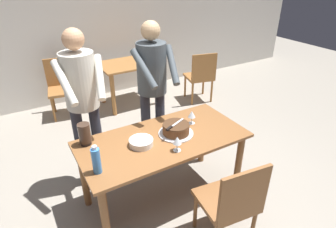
# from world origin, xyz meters

# --- Properties ---
(ground_plane) EXTENTS (14.00, 14.00, 0.00)m
(ground_plane) POSITION_xyz_m (0.00, 0.00, 0.00)
(ground_plane) COLOR gray
(back_wall) EXTENTS (10.00, 0.12, 2.70)m
(back_wall) POSITION_xyz_m (0.00, 2.99, 1.35)
(back_wall) COLOR beige
(back_wall) RESTS_ON ground_plane
(main_dining_table) EXTENTS (1.60, 0.78, 0.75)m
(main_dining_table) POSITION_xyz_m (0.00, 0.00, 0.63)
(main_dining_table) COLOR brown
(main_dining_table) RESTS_ON ground_plane
(cake_on_platter) EXTENTS (0.34, 0.34, 0.11)m
(cake_on_platter) POSITION_xyz_m (0.14, 0.00, 0.80)
(cake_on_platter) COLOR silver
(cake_on_platter) RESTS_ON main_dining_table
(cake_knife) EXTENTS (0.26, 0.13, 0.02)m
(cake_knife) POSITION_xyz_m (0.08, -0.03, 0.87)
(cake_knife) COLOR silver
(cake_knife) RESTS_ON cake_on_platter
(plate_stack) EXTENTS (0.22, 0.22, 0.06)m
(plate_stack) POSITION_xyz_m (-0.23, -0.00, 0.78)
(plate_stack) COLOR white
(plate_stack) RESTS_ON main_dining_table
(wine_glass_near) EXTENTS (0.08, 0.08, 0.14)m
(wine_glass_near) POSITION_xyz_m (0.39, 0.09, 0.85)
(wine_glass_near) COLOR silver
(wine_glass_near) RESTS_ON main_dining_table
(wine_glass_far) EXTENTS (0.08, 0.08, 0.14)m
(wine_glass_far) POSITION_xyz_m (0.01, -0.24, 0.85)
(wine_glass_far) COLOR silver
(wine_glass_far) RESTS_ON main_dining_table
(water_bottle) EXTENTS (0.07, 0.07, 0.25)m
(water_bottle) POSITION_xyz_m (-0.69, -0.17, 0.86)
(water_bottle) COLOR #387AC6
(water_bottle) RESTS_ON main_dining_table
(hurricane_lamp) EXTENTS (0.11, 0.11, 0.21)m
(hurricane_lamp) POSITION_xyz_m (-0.66, 0.27, 0.86)
(hurricane_lamp) COLOR black
(hurricane_lamp) RESTS_ON main_dining_table
(person_cutting_cake) EXTENTS (0.47, 0.56, 1.72)m
(person_cutting_cake) POSITION_xyz_m (0.21, 0.60, 1.08)
(person_cutting_cake) COLOR #2D2D38
(person_cutting_cake) RESTS_ON ground_plane
(person_standing_beside) EXTENTS (0.47, 0.56, 1.72)m
(person_standing_beside) POSITION_xyz_m (-0.55, 0.63, 1.08)
(person_standing_beside) COLOR #2D2D38
(person_standing_beside) RESTS_ON ground_plane
(chair_near_side) EXTENTS (0.49, 0.49, 0.90)m
(chair_near_side) POSITION_xyz_m (0.21, -0.77, 0.49)
(chair_near_side) COLOR brown
(chair_near_side) RESTS_ON ground_plane
(background_table) EXTENTS (1.00, 0.70, 0.74)m
(background_table) POSITION_xyz_m (0.65, 2.29, 0.58)
(background_table) COLOR #9E6633
(background_table) RESTS_ON ground_plane
(background_chair_0) EXTENTS (0.53, 0.53, 0.90)m
(background_chair_0) POSITION_xyz_m (1.74, 1.75, 0.49)
(background_chair_0) COLOR #9E6633
(background_chair_0) RESTS_ON ground_plane
(background_chair_1) EXTENTS (0.51, 0.51, 0.90)m
(background_chair_1) POSITION_xyz_m (-0.44, 2.50, 0.49)
(background_chair_1) COLOR #9E6633
(background_chair_1) RESTS_ON ground_plane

